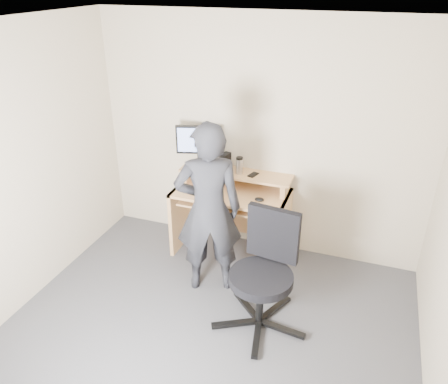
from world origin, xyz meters
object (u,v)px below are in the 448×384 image
Objects in this scene: monitor at (199,142)px; person at (208,210)px; desk at (233,205)px; office_chair at (265,268)px.

person reaches higher than monitor.
person reaches higher than desk.
office_chair is at bearing -58.07° from desk.
monitor is 1.62m from office_chair.
desk is 2.52× the size of monitor.
desk is 1.16× the size of office_chair.
person is (-0.01, -0.68, 0.30)m from desk.
office_chair is at bearing 131.37° from person.
office_chair is (0.61, -0.99, 0.02)m from desk.
person is (-0.63, 0.30, 0.28)m from office_chair.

